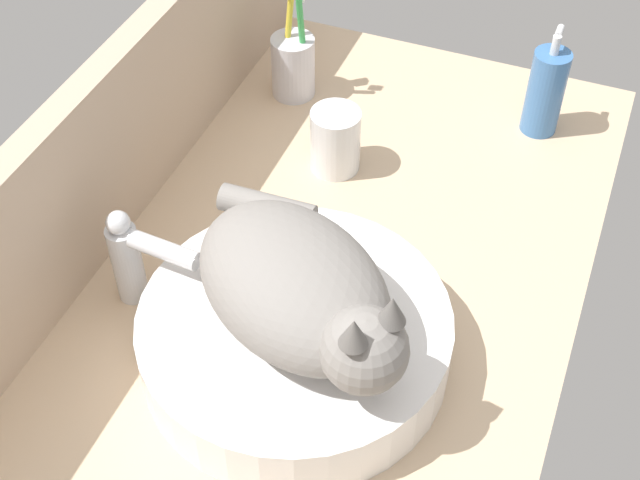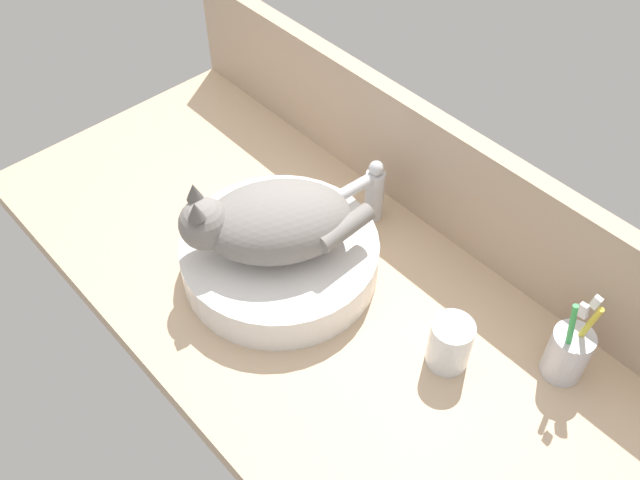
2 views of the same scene
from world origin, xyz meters
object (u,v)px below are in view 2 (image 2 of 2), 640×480
Objects in this scene: sink_basin at (280,257)px; faucet at (370,191)px; toothbrush_cup at (568,352)px; cat at (270,222)px; water_glass at (449,346)px.

faucet reaches higher than sink_basin.
cat is at bearing -156.00° from toothbrush_cup.
water_glass is (33.00, 8.82, -8.93)cm from cat.
sink_basin is 2.54× the size of faucet.
cat is 2.22× the size of faucet.
cat reaches higher than faucet.
sink_basin is at bearing -166.72° from water_glass.
faucet is 1.48× the size of water_glass.
cat is 1.62× the size of toothbrush_cup.
faucet is (1.38, 20.67, 3.74)cm from sink_basin.
water_glass is at bearing 13.28° from sink_basin.
cat reaches higher than toothbrush_cup.
toothbrush_cup is at bearing 41.32° from water_glass.
cat is 35.30cm from water_glass.
sink_basin is 9.42cm from cat.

